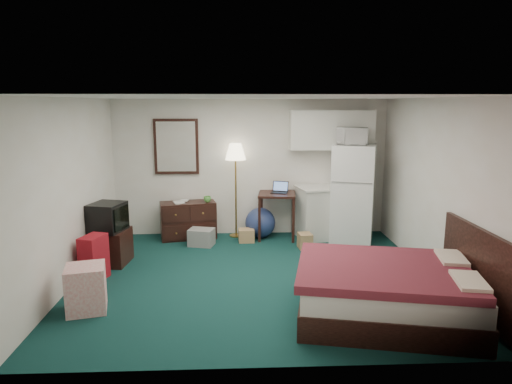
{
  "coord_description": "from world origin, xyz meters",
  "views": [
    {
      "loc": [
        -0.27,
        -6.1,
        2.43
      ],
      "look_at": [
        0.01,
        0.34,
        1.17
      ],
      "focal_mm": 32.0,
      "sensor_mm": 36.0,
      "label": 1
    }
  ],
  "objects_px": {
    "bed": "(386,292)",
    "tv_stand": "(110,247)",
    "floor_lamp": "(236,191)",
    "suitcase": "(94,258)",
    "dresser": "(188,220)",
    "desk": "(277,215)",
    "fridge": "(353,193)",
    "kitchen_counter": "(322,213)"
  },
  "relations": [
    {
      "from": "bed",
      "to": "tv_stand",
      "type": "height_order",
      "value": "bed"
    },
    {
      "from": "floor_lamp",
      "to": "suitcase",
      "type": "relative_size",
      "value": 2.7
    },
    {
      "from": "bed",
      "to": "dresser",
      "type": "bearing_deg",
      "value": 140.0
    },
    {
      "from": "desk",
      "to": "fridge",
      "type": "height_order",
      "value": "fridge"
    },
    {
      "from": "dresser",
      "to": "tv_stand",
      "type": "xyz_separation_m",
      "value": [
        -1.06,
        -1.3,
        -0.07
      ]
    },
    {
      "from": "tv_stand",
      "to": "suitcase",
      "type": "bearing_deg",
      "value": -87.61
    },
    {
      "from": "dresser",
      "to": "bed",
      "type": "height_order",
      "value": "dresser"
    },
    {
      "from": "dresser",
      "to": "suitcase",
      "type": "bearing_deg",
      "value": -131.66
    },
    {
      "from": "kitchen_counter",
      "to": "suitcase",
      "type": "height_order",
      "value": "kitchen_counter"
    },
    {
      "from": "desk",
      "to": "floor_lamp",
      "type": "bearing_deg",
      "value": 177.46
    },
    {
      "from": "kitchen_counter",
      "to": "tv_stand",
      "type": "relative_size",
      "value": 1.6
    },
    {
      "from": "floor_lamp",
      "to": "suitcase",
      "type": "distance_m",
      "value": 2.89
    },
    {
      "from": "bed",
      "to": "tv_stand",
      "type": "distance_m",
      "value": 4.14
    },
    {
      "from": "desk",
      "to": "fridge",
      "type": "relative_size",
      "value": 0.48
    },
    {
      "from": "floor_lamp",
      "to": "desk",
      "type": "xyz_separation_m",
      "value": [
        0.74,
        -0.12,
        -0.44
      ]
    },
    {
      "from": "fridge",
      "to": "suitcase",
      "type": "bearing_deg",
      "value": -138.55
    },
    {
      "from": "suitcase",
      "to": "dresser",
      "type": "bearing_deg",
      "value": 78.51
    },
    {
      "from": "dresser",
      "to": "desk",
      "type": "bearing_deg",
      "value": -14.23
    },
    {
      "from": "kitchen_counter",
      "to": "tv_stand",
      "type": "distance_m",
      "value": 3.71
    },
    {
      "from": "floor_lamp",
      "to": "fridge",
      "type": "bearing_deg",
      "value": -10.17
    },
    {
      "from": "fridge",
      "to": "bed",
      "type": "distance_m",
      "value": 3.05
    },
    {
      "from": "desk",
      "to": "bed",
      "type": "height_order",
      "value": "desk"
    },
    {
      "from": "dresser",
      "to": "fridge",
      "type": "relative_size",
      "value": 0.57
    },
    {
      "from": "floor_lamp",
      "to": "tv_stand",
      "type": "bearing_deg",
      "value": -144.55
    },
    {
      "from": "kitchen_counter",
      "to": "desk",
      "type": "bearing_deg",
      "value": 166.97
    },
    {
      "from": "fridge",
      "to": "tv_stand",
      "type": "bearing_deg",
      "value": -146.94
    },
    {
      "from": "floor_lamp",
      "to": "desk",
      "type": "distance_m",
      "value": 0.87
    },
    {
      "from": "floor_lamp",
      "to": "tv_stand",
      "type": "xyz_separation_m",
      "value": [
        -1.93,
        -1.37,
        -0.6
      ]
    },
    {
      "from": "floor_lamp",
      "to": "fridge",
      "type": "height_order",
      "value": "fridge"
    },
    {
      "from": "floor_lamp",
      "to": "tv_stand",
      "type": "height_order",
      "value": "floor_lamp"
    },
    {
      "from": "desk",
      "to": "bed",
      "type": "xyz_separation_m",
      "value": [
        0.97,
        -3.23,
        -0.11
      ]
    },
    {
      "from": "bed",
      "to": "floor_lamp",
      "type": "bearing_deg",
      "value": 128.83
    },
    {
      "from": "dresser",
      "to": "bed",
      "type": "distance_m",
      "value": 4.17
    },
    {
      "from": "kitchen_counter",
      "to": "bed",
      "type": "distance_m",
      "value": 3.21
    },
    {
      "from": "kitchen_counter",
      "to": "floor_lamp",
      "type": "bearing_deg",
      "value": 163.24
    },
    {
      "from": "kitchen_counter",
      "to": "bed",
      "type": "relative_size",
      "value": 0.48
    },
    {
      "from": "dresser",
      "to": "suitcase",
      "type": "relative_size",
      "value": 1.54
    },
    {
      "from": "dresser",
      "to": "tv_stand",
      "type": "height_order",
      "value": "dresser"
    },
    {
      "from": "kitchen_counter",
      "to": "fridge",
      "type": "bearing_deg",
      "value": -36.35
    },
    {
      "from": "suitcase",
      "to": "floor_lamp",
      "type": "bearing_deg",
      "value": 63.69
    },
    {
      "from": "floor_lamp",
      "to": "fridge",
      "type": "relative_size",
      "value": 1.0
    },
    {
      "from": "tv_stand",
      "to": "floor_lamp",
      "type": "bearing_deg",
      "value": 41.71
    }
  ]
}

